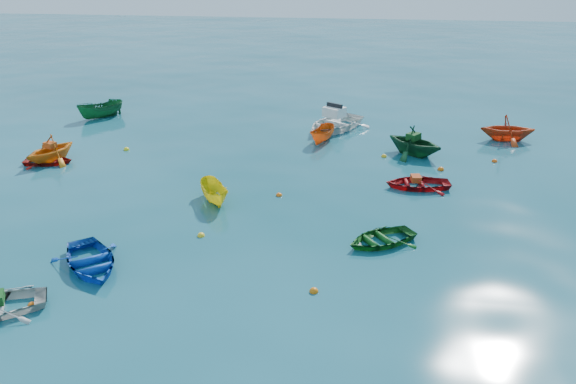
# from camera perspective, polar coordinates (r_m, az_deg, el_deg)

# --- Properties ---
(ground) EXTENTS (160.00, 160.00, 0.00)m
(ground) POSITION_cam_1_polar(r_m,az_deg,el_deg) (21.26, -1.84, -6.29)
(ground) COLOR #0A404B
(ground) RESTS_ON ground
(dinghy_blue_sw) EXTENTS (4.01, 4.16, 0.70)m
(dinghy_blue_sw) POSITION_cam_1_polar(r_m,az_deg,el_deg) (21.62, -19.35, -7.20)
(dinghy_blue_sw) COLOR #0D40A6
(dinghy_blue_sw) RESTS_ON ground
(dinghy_orange_w) EXTENTS (3.50, 3.74, 1.58)m
(dinghy_orange_w) POSITION_cam_1_polar(r_m,az_deg,el_deg) (32.96, -22.84, 2.86)
(dinghy_orange_w) COLOR orange
(dinghy_orange_w) RESTS_ON ground
(sampan_yellow_mid) EXTENTS (2.17, 2.80, 1.03)m
(sampan_yellow_mid) POSITION_cam_1_polar(r_m,az_deg,el_deg) (25.72, -7.41, -0.98)
(sampan_yellow_mid) COLOR yellow
(sampan_yellow_mid) RESTS_ON ground
(dinghy_green_e) EXTENTS (3.55, 3.33, 0.60)m
(dinghy_green_e) POSITION_cam_1_polar(r_m,az_deg,el_deg) (22.30, 9.37, -5.12)
(dinghy_green_e) COLOR #14571A
(dinghy_green_e) RESTS_ON ground
(dinghy_red_nw) EXTENTS (2.80, 2.23, 0.52)m
(dinghy_red_nw) POSITION_cam_1_polar(r_m,az_deg,el_deg) (32.69, -23.15, 2.65)
(dinghy_red_nw) COLOR #9D130D
(dinghy_red_nw) RESTS_ON ground
(sampan_orange_n) EXTENTS (1.76, 2.85, 1.03)m
(sampan_orange_n) POSITION_cam_1_polar(r_m,az_deg,el_deg) (33.72, 3.52, 5.14)
(sampan_orange_n) COLOR orange
(sampan_orange_n) RESTS_ON ground
(dinghy_green_n) EXTENTS (4.33, 4.23, 1.73)m
(dinghy_green_n) POSITION_cam_1_polar(r_m,az_deg,el_deg) (32.22, 12.61, 3.73)
(dinghy_green_n) COLOR #0F4120
(dinghy_green_n) RESTS_ON ground
(dinghy_red_ne) EXTENTS (3.32, 2.56, 0.64)m
(dinghy_red_ne) POSITION_cam_1_polar(r_m,az_deg,el_deg) (27.76, 12.98, 0.47)
(dinghy_red_ne) COLOR #9E0D10
(dinghy_red_ne) RESTS_ON ground
(dinghy_orange_far) EXTENTS (3.24, 2.82, 1.66)m
(dinghy_orange_far) POSITION_cam_1_polar(r_m,az_deg,el_deg) (36.35, 21.26, 4.92)
(dinghy_orange_far) COLOR red
(dinghy_orange_far) RESTS_ON ground
(sampan_green_far) EXTENTS (3.05, 3.21, 1.25)m
(sampan_green_far) POSITION_cam_1_polar(r_m,az_deg,el_deg) (40.68, -18.38, 7.18)
(sampan_green_far) COLOR #135329
(sampan_green_far) RESTS_ON ground
(motorboat_white) EXTENTS (5.45, 5.86, 1.59)m
(motorboat_white) POSITION_cam_1_polar(r_m,az_deg,el_deg) (36.18, 4.67, 6.38)
(motorboat_white) COLOR white
(motorboat_white) RESTS_ON ground
(tarp_orange_a) EXTENTS (0.72, 0.64, 0.29)m
(tarp_orange_a) POSITION_cam_1_polar(r_m,az_deg,el_deg) (32.70, -23.03, 4.43)
(tarp_orange_a) COLOR #CF4B15
(tarp_orange_a) RESTS_ON dinghy_orange_w
(tarp_green_b) EXTENTS (0.89, 0.93, 0.36)m
(tarp_green_b) POSITION_cam_1_polar(r_m,az_deg,el_deg) (31.95, 12.62, 5.54)
(tarp_green_b) COLOR #104014
(tarp_green_b) RESTS_ON dinghy_green_n
(tarp_orange_b) EXTENTS (0.51, 0.64, 0.28)m
(tarp_orange_b) POSITION_cam_1_polar(r_m,az_deg,el_deg) (27.57, 12.86, 1.35)
(tarp_orange_b) COLOR #B13B12
(tarp_orange_b) RESTS_ON dinghy_red_ne
(buoy_or_a) EXTENTS (0.32, 0.32, 0.32)m
(buoy_or_a) POSITION_cam_1_polar(r_m,az_deg,el_deg) (20.12, -24.53, -10.54)
(buoy_or_a) COLOR #E55D0C
(buoy_or_a) RESTS_ON ground
(buoy_ye_a) EXTENTS (0.30, 0.30, 0.30)m
(buoy_ye_a) POSITION_cam_1_polar(r_m,az_deg,el_deg) (22.77, -8.82, -4.44)
(buoy_ye_a) COLOR yellow
(buoy_ye_a) RESTS_ON ground
(buoy_or_b) EXTENTS (0.31, 0.31, 0.31)m
(buoy_or_b) POSITION_cam_1_polar(r_m,az_deg,el_deg) (19.09, 2.64, -10.09)
(buoy_or_b) COLOR #D3650B
(buoy_or_b) RESTS_ON ground
(buoy_or_c) EXTENTS (0.29, 0.29, 0.29)m
(buoy_or_c) POSITION_cam_1_polar(r_m,az_deg,el_deg) (26.14, -0.92, -0.37)
(buoy_or_c) COLOR #FF650D
(buoy_or_c) RESTS_ON ground
(buoy_ye_c) EXTENTS (0.30, 0.30, 0.30)m
(buoy_ye_c) POSITION_cam_1_polar(r_m,az_deg,el_deg) (31.56, 9.72, 3.55)
(buoy_ye_c) COLOR gold
(buoy_ye_c) RESTS_ON ground
(buoy_or_d) EXTENTS (0.30, 0.30, 0.30)m
(buoy_or_d) POSITION_cam_1_polar(r_m,az_deg,el_deg) (32.37, 20.24, 2.91)
(buoy_or_d) COLOR #EA4F0C
(buoy_or_d) RESTS_ON ground
(buoy_ye_d) EXTENTS (0.33, 0.33, 0.33)m
(buoy_ye_d) POSITION_cam_1_polar(r_m,az_deg,el_deg) (33.51, -16.08, 4.13)
(buoy_ye_d) COLOR yellow
(buoy_ye_d) RESTS_ON ground
(buoy_or_e) EXTENTS (0.35, 0.35, 0.35)m
(buoy_or_e) POSITION_cam_1_polar(r_m,az_deg,el_deg) (30.26, 15.25, 2.17)
(buoy_or_e) COLOR #D0590B
(buoy_or_e) RESTS_ON ground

